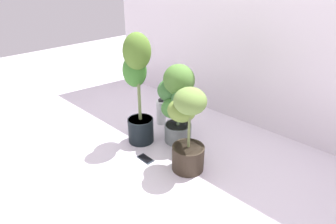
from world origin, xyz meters
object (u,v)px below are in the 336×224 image
cell_phone (145,159)px  nutrient_bottle (161,112)px  potted_plant_front_right (187,127)px  potted_plant_front_left (138,84)px  potted_plant_center (177,98)px

cell_phone → nutrient_bottle: (-0.34, 0.51, 0.11)m
potted_plant_front_right → cell_phone: size_ratio=4.40×
potted_plant_front_right → potted_plant_front_left: (-0.54, 0.01, 0.18)m
potted_plant_front_right → potted_plant_front_left: potted_plant_front_left is taller
potted_plant_front_left → nutrient_bottle: (-0.09, 0.34, -0.40)m
potted_plant_center → nutrient_bottle: size_ratio=2.73×
potted_plant_center → nutrient_bottle: bearing=157.9°
potted_plant_front_right → nutrient_bottle: (-0.63, 0.36, -0.22)m
potted_plant_front_right → potted_plant_center: 0.38m
potted_plant_center → potted_plant_front_left: (-0.24, -0.21, 0.12)m
potted_plant_center → cell_phone: 0.55m
cell_phone → nutrient_bottle: nutrient_bottle is taller
potted_plant_front_right → cell_phone: potted_plant_front_right is taller
potted_plant_center → nutrient_bottle: 0.45m
potted_plant_front_right → cell_phone: bearing=-152.7°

